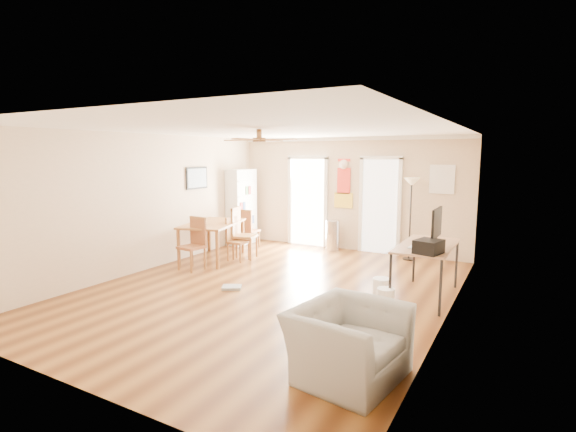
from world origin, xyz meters
The scene contains 30 objects.
floor centered at (0.00, 0.00, 0.00)m, with size 7.00×7.00×0.00m, color brown.
ceiling centered at (0.00, 0.00, 2.60)m, with size 5.50×7.00×0.00m, color silver, non-canonical shape.
wall_back centered at (0.00, 3.50, 1.30)m, with size 5.50×0.04×2.60m, color beige, non-canonical shape.
wall_front centered at (0.00, -3.50, 1.30)m, with size 5.50×0.04×2.60m, color beige, non-canonical shape.
wall_left centered at (-2.75, 0.00, 1.30)m, with size 0.04×7.00×2.60m, color beige, non-canonical shape.
wall_right centered at (2.75, 0.00, 1.30)m, with size 0.04×7.00×2.60m, color beige, non-canonical shape.
crown_molding centered at (0.00, 0.00, 2.56)m, with size 5.50×7.00×0.08m, color white, non-canonical shape.
kitchen_doorway centered at (-1.05, 3.48, 1.05)m, with size 0.90×0.10×2.10m, color white, non-canonical shape.
bathroom_doorway centered at (0.75, 3.48, 1.05)m, with size 0.80×0.10×2.10m, color white, non-canonical shape.
wall_decal centered at (-0.13, 3.48, 1.55)m, with size 0.46×0.03×1.10m, color red.
ac_grille centered at (2.05, 3.47, 1.70)m, with size 0.50×0.04×0.60m, color white.
framed_poster centered at (-2.73, 1.40, 1.70)m, with size 0.04×0.66×0.48m, color black.
ceiling_fan centered at (0.00, -0.30, 2.43)m, with size 1.24×1.24×0.20m, color #593819, non-canonical shape.
bookshelf centered at (-2.55, 2.81, 0.92)m, with size 0.37×0.83×1.85m, color white, non-canonical shape.
dining_table centered at (-2.15, 1.18, 0.39)m, with size 0.94×1.57×0.79m, color olive, non-canonical shape.
dining_chair_right_a centered at (-1.60, 1.59, 0.54)m, with size 0.45×0.45×1.08m, color olive, non-canonical shape.
dining_chair_right_b centered at (-1.60, 1.34, 0.45)m, with size 0.37×0.37×0.90m, color #9A6131, non-canonical shape.
dining_chair_near centered at (-1.96, 0.30, 0.50)m, with size 0.41×0.41×1.01m, color #A16134, non-canonical shape.
dining_chair_far centered at (-2.11, 2.51, 0.46)m, with size 0.38×0.38×0.92m, color brown, non-canonical shape.
trash_can centered at (-0.27, 3.22, 0.35)m, with size 0.32×0.32×0.70m, color #BDBCBF.
torchiere_lamp centered at (1.50, 3.16, 0.87)m, with size 0.33×0.33×1.73m, color black, non-canonical shape.
computer_desk centered at (2.31, 0.85, 0.42)m, with size 0.78×1.55×0.83m, color tan, non-canonical shape.
imac centered at (2.47, 0.69, 1.13)m, with size 0.09×0.64×0.60m, color black, non-canonical shape.
keyboard centered at (2.20, 0.65, 0.84)m, with size 0.14×0.44×0.02m, color silver.
printer centered at (2.45, 0.26, 0.93)m, with size 0.32×0.38×0.19m, color black.
orange_bottle centered at (2.30, 1.47, 0.95)m, with size 0.08×0.08×0.24m, color red.
wastebasket_a centered at (1.74, 0.44, 0.16)m, with size 0.28×0.28×0.32m, color white.
wastebasket_b centered at (1.92, 0.07, 0.15)m, with size 0.25×0.25×0.29m, color white.
floor_cloth centered at (-0.58, -0.29, 0.02)m, with size 0.31×0.24×0.04m, color gray.
armchair centered at (2.15, -2.03, 0.36)m, with size 1.10×0.96×0.71m, color #9B9B96.
Camera 1 is at (3.61, -5.89, 2.22)m, focal length 26.95 mm.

